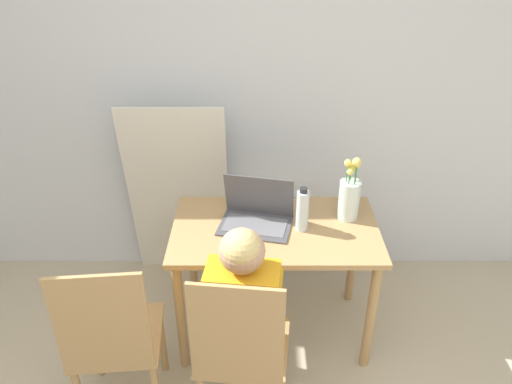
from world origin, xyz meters
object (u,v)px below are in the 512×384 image
(laptop, at_px, (258,213))
(water_bottle, at_px, (303,210))
(chair_spare, at_px, (115,341))
(person_seated, at_px, (245,299))
(chair_occupied, at_px, (242,352))
(flower_vase, at_px, (350,196))

(laptop, bearing_deg, water_bottle, -2.24)
(chair_spare, height_order, laptop, laptop)
(person_seated, distance_m, laptop, 0.55)
(chair_spare, relative_size, laptop, 2.34)
(chair_spare, bearing_deg, chair_occupied, 168.63)
(laptop, relative_size, flower_vase, 1.13)
(chair_occupied, bearing_deg, laptop, -89.48)
(chair_occupied, height_order, water_bottle, water_bottle)
(laptop, bearing_deg, person_seated, -83.73)
(person_seated, height_order, laptop, person_seated)
(chair_spare, xyz_separation_m, person_seated, (0.58, 0.06, 0.19))
(water_bottle, bearing_deg, person_seated, -120.55)
(laptop, bearing_deg, chair_spare, -124.67)
(water_bottle, bearing_deg, chair_spare, -148.01)
(person_seated, bearing_deg, laptop, -89.36)
(laptop, xyz_separation_m, water_bottle, (0.23, -0.06, 0.06))
(person_seated, distance_m, water_bottle, 0.58)
(chair_occupied, relative_size, water_bottle, 3.94)
(person_seated, xyz_separation_m, water_bottle, (0.29, 0.48, 0.15))
(person_seated, relative_size, flower_vase, 2.97)
(chair_occupied, relative_size, chair_spare, 1.00)
(chair_occupied, relative_size, person_seated, 0.89)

